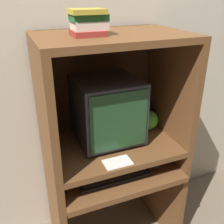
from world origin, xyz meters
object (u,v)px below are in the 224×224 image
keyboard (113,175)px  mouse (155,166)px  book_stack (88,22)px  crt_monitor (107,110)px  snack_bag (146,120)px

keyboard → mouse: size_ratio=6.26×
keyboard → mouse: mouse is taller
mouse → book_stack: (-0.37, 0.12, 0.87)m
crt_monitor → book_stack: book_stack is taller
crt_monitor → book_stack: bearing=-146.5°
mouse → snack_bag: size_ratio=0.42×
snack_bag → book_stack: (-0.42, -0.10, 0.66)m
keyboard → snack_bag: 0.44m
keyboard → book_stack: size_ratio=2.43×
crt_monitor → snack_bag: bearing=2.9°
keyboard → book_stack: bearing=130.3°
crt_monitor → mouse: bearing=-40.7°
keyboard → mouse: (0.28, -0.02, 0.00)m
mouse → keyboard: bearing=176.4°
crt_monitor → keyboard: bearing=-100.9°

